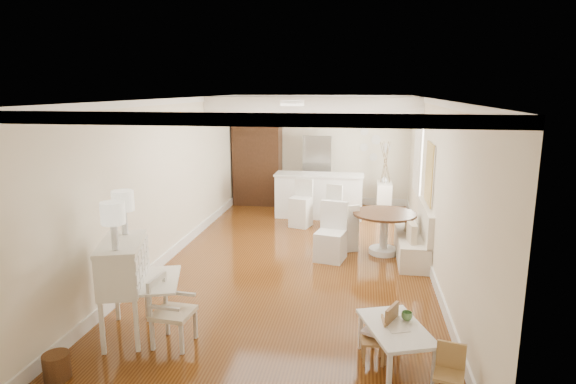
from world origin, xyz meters
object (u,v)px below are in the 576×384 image
(kids_chair_a, at_px, (373,340))
(bar_stool_right, at_px, (332,206))
(dining_table, at_px, (384,233))
(slip_chair_near, at_px, (331,232))
(breakfast_counter, at_px, (319,195))
(slip_chair_far, at_px, (344,226))
(pantry_cabinet, at_px, (258,160))
(gustavian_armchair, at_px, (173,312))
(kids_chair_b, at_px, (379,329))
(fridge, at_px, (331,172))
(wicker_basket, at_px, (57,366))
(kids_table, at_px, (395,347))
(sideboard, at_px, (384,198))
(kids_chair_c, at_px, (449,374))
(secretary_bureau, at_px, (124,289))
(bar_stool_left, at_px, (301,203))

(kids_chair_a, bearing_deg, bar_stool_right, -176.75)
(dining_table, distance_m, slip_chair_near, 1.06)
(breakfast_counter, bearing_deg, slip_chair_far, -73.08)
(slip_chair_near, relative_size, pantry_cabinet, 0.44)
(slip_chair_far, distance_m, breakfast_counter, 2.34)
(dining_table, bearing_deg, gustavian_armchair, -125.06)
(kids_chair_a, xyz_separation_m, kids_chair_b, (0.07, 0.12, 0.07))
(fridge, bearing_deg, gustavian_armchair, -100.71)
(wicker_basket, xyz_separation_m, kids_chair_b, (3.32, 0.95, 0.19))
(gustavian_armchair, distance_m, bar_stool_right, 5.45)
(kids_table, xyz_separation_m, fridge, (-1.20, 7.16, 0.66))
(sideboard, bearing_deg, bar_stool_right, -129.18)
(slip_chair_far, bearing_deg, kids_chair_c, 79.94)
(secretary_bureau, relative_size, slip_chair_far, 1.36)
(slip_chair_near, height_order, breakfast_counter, breakfast_counter)
(secretary_bureau, bearing_deg, fridge, 56.40)
(secretary_bureau, height_order, dining_table, secretary_bureau)
(kids_table, xyz_separation_m, slip_chair_near, (-0.93, 3.24, 0.27))
(kids_table, distance_m, pantry_cabinet, 7.88)
(wicker_basket, distance_m, pantry_cabinet, 8.03)
(gustavian_armchair, xyz_separation_m, breakfast_counter, (1.14, 6.03, 0.10))
(wicker_basket, distance_m, dining_table, 5.69)
(kids_chair_a, relative_size, fridge, 0.29)
(kids_table, relative_size, bar_stool_left, 0.93)
(slip_chair_near, bearing_deg, kids_chair_c, -57.42)
(slip_chair_far, distance_m, bar_stool_right, 1.50)
(breakfast_counter, bearing_deg, wicker_basket, -106.85)
(breakfast_counter, distance_m, sideboard, 1.66)
(wicker_basket, relative_size, bar_stool_left, 0.27)
(kids_chair_c, xyz_separation_m, bar_stool_left, (-2.20, 5.77, 0.23))
(secretary_bureau, bearing_deg, slip_chair_far, 38.34)
(bar_stool_left, height_order, bar_stool_right, bar_stool_left)
(gustavian_armchair, height_order, dining_table, gustavian_armchair)
(kids_chair_a, height_order, breakfast_counter, breakfast_counter)
(wicker_basket, xyz_separation_m, bar_stool_left, (1.77, 6.02, 0.38))
(wicker_basket, bearing_deg, kids_chair_a, 14.45)
(dining_table, height_order, pantry_cabinet, pantry_cabinet)
(secretary_bureau, height_order, kids_table, secretary_bureau)
(kids_chair_b, bearing_deg, slip_chair_far, -146.31)
(kids_table, xyz_separation_m, slip_chair_far, (-0.72, 3.87, 0.20))
(secretary_bureau, height_order, breakfast_counter, secretary_bureau)
(dining_table, bearing_deg, wicker_basket, -127.92)
(gustavian_armchair, relative_size, kids_chair_b, 1.25)
(kids_chair_a, relative_size, breakfast_counter, 0.25)
(secretary_bureau, distance_m, gustavian_armchair, 0.70)
(slip_chair_near, distance_m, slip_chair_far, 0.66)
(kids_chair_c, relative_size, bar_stool_left, 0.55)
(kids_chair_c, xyz_separation_m, breakfast_counter, (-1.88, 6.63, 0.23))
(pantry_cabinet, relative_size, sideboard, 2.96)
(kids_chair_a, distance_m, bar_stool_right, 5.33)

